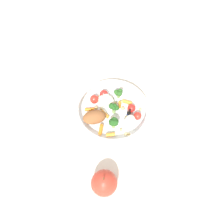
% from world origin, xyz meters
% --- Properties ---
extents(ground_plane, '(2.40, 2.40, 0.00)m').
position_xyz_m(ground_plane, '(0.00, 0.00, 0.00)').
color(ground_plane, silver).
extents(food_container, '(0.24, 0.24, 0.06)m').
position_xyz_m(food_container, '(0.01, -0.01, 0.03)').
color(food_container, white).
rests_on(food_container, ground_plane).
extents(loose_apple, '(0.07, 0.07, 0.09)m').
position_xyz_m(loose_apple, '(0.04, -0.24, 0.04)').
color(loose_apple, '#BC3828').
rests_on(loose_apple, ground_plane).
extents(folded_napkin, '(0.14, 0.13, 0.01)m').
position_xyz_m(folded_napkin, '(-0.03, 0.24, 0.00)').
color(folded_napkin, white).
rests_on(folded_napkin, ground_plane).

